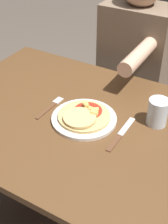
# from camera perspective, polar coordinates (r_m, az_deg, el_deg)

# --- Properties ---
(dining_table) EXTENTS (1.18, 0.85, 0.75)m
(dining_table) POSITION_cam_1_polar(r_m,az_deg,el_deg) (1.34, -1.69, -4.63)
(dining_table) COLOR brown
(dining_table) RESTS_ON ground_plane
(plate) EXTENTS (0.26, 0.26, 0.01)m
(plate) POSITION_cam_1_polar(r_m,az_deg,el_deg) (1.24, 0.00, -1.22)
(plate) COLOR silver
(plate) RESTS_ON dining_table
(pizza) EXTENTS (0.21, 0.21, 0.04)m
(pizza) POSITION_cam_1_polar(r_m,az_deg,el_deg) (1.23, -0.04, -0.66)
(pizza) COLOR tan
(pizza) RESTS_ON plate
(fork) EXTENTS (0.03, 0.18, 0.00)m
(fork) POSITION_cam_1_polar(r_m,az_deg,el_deg) (1.33, -6.01, 1.02)
(fork) COLOR brown
(fork) RESTS_ON dining_table
(knife) EXTENTS (0.02, 0.22, 0.00)m
(knife) POSITION_cam_1_polar(r_m,az_deg,el_deg) (1.19, 6.72, -4.09)
(knife) COLOR brown
(knife) RESTS_ON dining_table
(drinking_glass) EXTENTS (0.08, 0.08, 0.11)m
(drinking_glass) POSITION_cam_1_polar(r_m,az_deg,el_deg) (1.23, 13.33, -0.02)
(drinking_glass) COLOR silver
(drinking_glass) RESTS_ON dining_table
(person_diner) EXTENTS (0.36, 0.52, 1.22)m
(person_diner) POSITION_cam_1_polar(r_m,az_deg,el_deg) (1.77, 9.16, 8.85)
(person_diner) COLOR #2D2D38
(person_diner) RESTS_ON ground_plane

